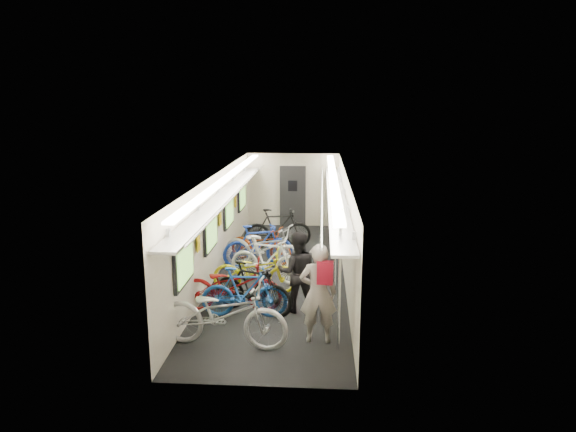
# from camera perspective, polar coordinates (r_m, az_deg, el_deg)

# --- Properties ---
(train_car_shell) EXTENTS (10.00, 10.00, 10.00)m
(train_car_shell) POSITION_cam_1_polar(r_m,az_deg,el_deg) (12.65, -2.20, 1.78)
(train_car_shell) COLOR black
(train_car_shell) RESTS_ON ground
(bicycle_0) EXTENTS (2.29, 1.06, 1.16)m
(bicycle_0) POSITION_cam_1_polar(r_m,az_deg,el_deg) (8.71, -7.20, -10.72)
(bicycle_0) COLOR #ACABB0
(bicycle_0) RESTS_ON ground
(bicycle_1) EXTENTS (1.66, 0.49, 0.99)m
(bicycle_1) POSITION_cam_1_polar(r_m,az_deg,el_deg) (9.83, -4.89, -8.44)
(bicycle_1) COLOR #1B4FA7
(bicycle_1) RESTS_ON ground
(bicycle_2) EXTENTS (2.00, 0.75, 1.04)m
(bicycle_2) POSITION_cam_1_polar(r_m,az_deg,el_deg) (10.11, -6.36, -7.73)
(bicycle_2) COLOR maroon
(bicycle_2) RESTS_ON ground
(bicycle_3) EXTENTS (1.75, 1.10, 1.02)m
(bicycle_3) POSITION_cam_1_polar(r_m,az_deg,el_deg) (9.99, -3.94, -7.98)
(bicycle_3) COLOR black
(bicycle_3) RESTS_ON ground
(bicycle_4) EXTENTS (1.83, 0.67, 0.95)m
(bicycle_4) POSITION_cam_1_polar(r_m,az_deg,el_deg) (11.06, -3.71, -6.13)
(bicycle_4) COLOR gold
(bicycle_4) RESTS_ON ground
(bicycle_5) EXTENTS (1.87, 1.00, 1.08)m
(bicycle_5) POSITION_cam_1_polar(r_m,az_deg,el_deg) (11.61, -2.34, -4.86)
(bicycle_5) COLOR silver
(bicycle_5) RESTS_ON ground
(bicycle_6) EXTENTS (2.31, 1.48, 1.15)m
(bicycle_6) POSITION_cam_1_polar(r_m,az_deg,el_deg) (12.41, -2.68, -3.57)
(bicycle_6) COLOR #AAAAAE
(bicycle_6) RESTS_ON ground
(bicycle_7) EXTENTS (1.85, 1.09, 1.07)m
(bicycle_7) POSITION_cam_1_polar(r_m,az_deg,el_deg) (12.77, -3.34, -3.29)
(bicycle_7) COLOR #1B39A7
(bicycle_7) RESTS_ON ground
(bicycle_8) EXTENTS (1.87, 1.27, 0.93)m
(bicycle_8) POSITION_cam_1_polar(r_m,az_deg,el_deg) (13.14, -3.05, -3.16)
(bicycle_8) COLOR #9B3510
(bicycle_8) RESTS_ON ground
(bicycle_9) EXTENTS (1.96, 0.88, 1.14)m
(bicycle_9) POSITION_cam_1_polar(r_m,az_deg,el_deg) (14.31, -1.17, -1.41)
(bicycle_9) COLOR black
(bicycle_9) RESTS_ON ground
(passenger_near) EXTENTS (0.64, 0.43, 1.73)m
(passenger_near) POSITION_cam_1_polar(r_m,az_deg,el_deg) (8.73, 3.37, -8.58)
(passenger_near) COLOR gray
(passenger_near) RESTS_ON ground
(passenger_mid) EXTENTS (0.82, 0.66, 1.59)m
(passenger_mid) POSITION_cam_1_polar(r_m,az_deg,el_deg) (10.00, 1.05, -6.21)
(passenger_mid) COLOR black
(passenger_mid) RESTS_ON ground
(backpack) EXTENTS (0.27, 0.17, 0.38)m
(backpack) POSITION_cam_1_polar(r_m,az_deg,el_deg) (8.45, 4.15, -6.31)
(backpack) COLOR #AD1128
(backpack) RESTS_ON passenger_near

